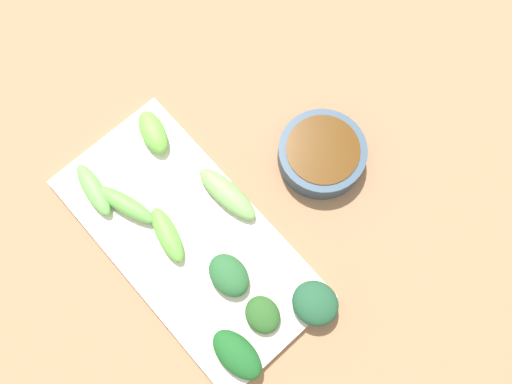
# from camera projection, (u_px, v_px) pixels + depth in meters

# --- Properties ---
(tabletop) EXTENTS (2.10, 2.10, 0.02)m
(tabletop) POSITION_uv_depth(u_px,v_px,m) (241.00, 214.00, 0.71)
(tabletop) COLOR #936C4C
(tabletop) RESTS_ON ground
(sauce_bowl) EXTENTS (0.11, 0.11, 0.04)m
(sauce_bowl) POSITION_uv_depth(u_px,v_px,m) (322.00, 154.00, 0.70)
(sauce_bowl) COLOR #30455A
(sauce_bowl) RESTS_ON tabletop
(serving_plate) EXTENTS (0.18, 0.36, 0.01)m
(serving_plate) POSITION_uv_depth(u_px,v_px,m) (189.00, 239.00, 0.68)
(serving_plate) COLOR silver
(serving_plate) RESTS_ON tabletop
(broccoli_leafy_0) EXTENTS (0.05, 0.05, 0.02)m
(broccoli_leafy_0) POSITION_uv_depth(u_px,v_px,m) (263.00, 315.00, 0.64)
(broccoli_leafy_0) COLOR #275321
(broccoli_leafy_0) RESTS_ON serving_plate
(broccoli_stalk_1) EXTENTS (0.04, 0.08, 0.02)m
(broccoli_stalk_1) POSITION_uv_depth(u_px,v_px,m) (167.00, 235.00, 0.67)
(broccoli_stalk_1) COLOR #61A541
(broccoli_stalk_1) RESTS_ON serving_plate
(broccoli_stalk_2) EXTENTS (0.04, 0.10, 0.02)m
(broccoli_stalk_2) POSITION_uv_depth(u_px,v_px,m) (225.00, 195.00, 0.68)
(broccoli_stalk_2) COLOR #74AB59
(broccoli_stalk_2) RESTS_ON serving_plate
(broccoli_stalk_3) EXTENTS (0.04, 0.08, 0.02)m
(broccoli_stalk_3) POSITION_uv_depth(u_px,v_px,m) (94.00, 190.00, 0.68)
(broccoli_stalk_3) COLOR #67BB53
(broccoli_stalk_3) RESTS_ON serving_plate
(broccoli_leafy_4) EXTENTS (0.06, 0.07, 0.03)m
(broccoli_leafy_4) POSITION_uv_depth(u_px,v_px,m) (315.00, 303.00, 0.64)
(broccoli_leafy_4) COLOR #1F4D31
(broccoli_leafy_4) RESTS_ON serving_plate
(broccoli_stalk_5) EXTENTS (0.05, 0.09, 0.02)m
(broccoli_stalk_5) POSITION_uv_depth(u_px,v_px,m) (126.00, 205.00, 0.68)
(broccoli_stalk_5) COLOR #60A648
(broccoli_stalk_5) RESTS_ON serving_plate
(broccoli_leafy_6) EXTENTS (0.05, 0.06, 0.03)m
(broccoli_leafy_6) POSITION_uv_depth(u_px,v_px,m) (229.00, 275.00, 0.65)
(broccoli_leafy_6) COLOR #285D31
(broccoli_leafy_6) RESTS_ON serving_plate
(broccoli_stalk_7) EXTENTS (0.05, 0.07, 0.02)m
(broccoli_stalk_7) POSITION_uv_depth(u_px,v_px,m) (153.00, 132.00, 0.70)
(broccoli_stalk_7) COLOR #67B642
(broccoli_stalk_7) RESTS_ON serving_plate
(broccoli_leafy_8) EXTENTS (0.04, 0.07, 0.02)m
(broccoli_leafy_8) POSITION_uv_depth(u_px,v_px,m) (237.00, 355.00, 0.63)
(broccoli_leafy_8) COLOR #1A5722
(broccoli_leafy_8) RESTS_ON serving_plate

